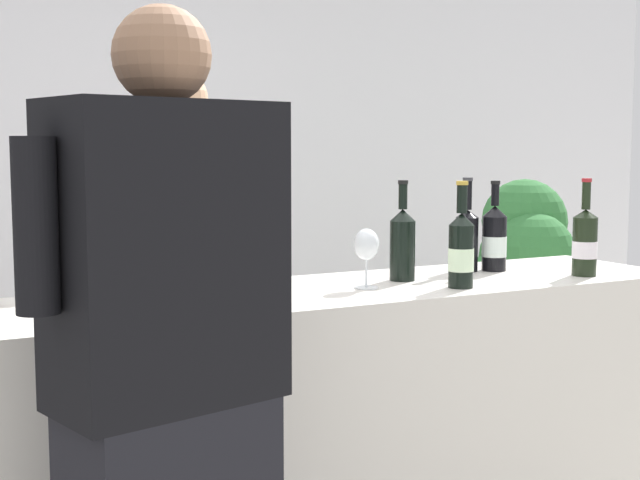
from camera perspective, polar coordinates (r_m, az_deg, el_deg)
The scene contains 15 objects.
wall_back at distance 5.09m, azimuth -13.92°, elevation 5.83°, with size 8.00×0.10×2.80m, color white.
counter at distance 2.79m, azimuth -0.32°, elevation -13.14°, with size 2.53×0.58×0.98m, color beige.
wine_bottle_0 at distance 3.13m, azimuth 11.10°, elevation 0.08°, with size 0.09×0.09×0.31m.
wine_bottle_2 at distance 2.59m, azimuth -10.65°, elevation -0.68°, with size 0.07×0.07×0.34m.
wine_bottle_4 at distance 3.10m, azimuth 9.38°, elevation 0.20°, with size 0.08×0.08×0.32m.
wine_bottle_5 at distance 2.74m, azimuth 9.02°, elevation -0.61°, with size 0.08×0.08×0.33m.
wine_bottle_6 at distance 3.08m, azimuth 16.59°, elevation -0.11°, with size 0.08×0.08×0.32m.
wine_bottle_7 at distance 2.64m, azimuth -5.78°, elevation -0.79°, with size 0.08×0.08×0.32m.
wine_bottle_8 at distance 2.86m, azimuth 5.30°, elevation -0.16°, with size 0.08×0.08×0.32m.
wine_bottle_9 at distance 2.58m, azimuth -8.25°, elevation -0.50°, with size 0.07×0.07×0.35m.
wine_bottle_10 at distance 2.47m, azimuth -4.94°, elevation -1.51°, with size 0.08×0.08×0.32m.
wine_glass at distance 2.69m, azimuth 2.99°, elevation -0.43°, with size 0.08×0.08×0.18m.
person_server at distance 3.11m, azimuth -8.86°, elevation -5.07°, with size 0.59×0.30×1.66m.
person_guest at distance 1.89m, azimuth -9.65°, elevation -12.22°, with size 0.60×0.34×1.68m.
potted_shrub at distance 4.34m, azimuth 12.42°, elevation -2.56°, with size 0.64×0.58×1.25m.
Camera 1 is at (-1.21, -2.35, 1.41)m, focal length 49.99 mm.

